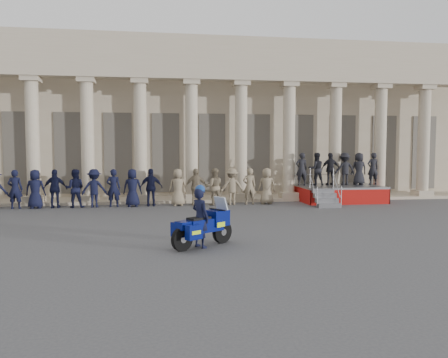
{
  "coord_description": "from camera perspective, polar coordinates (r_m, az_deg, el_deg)",
  "views": [
    {
      "loc": [
        -0.32,
        -14.62,
        2.79
      ],
      "look_at": [
        2.16,
        2.26,
        1.6
      ],
      "focal_mm": 35.0,
      "sensor_mm": 36.0,
      "label": 1
    }
  ],
  "objects": [
    {
      "name": "ground",
      "position": [
        14.88,
        -7.01,
        -6.85
      ],
      "size": [
        90.0,
        90.0,
        0.0
      ],
      "primitive_type": "plane",
      "color": "#424245",
      "rests_on": "ground"
    },
    {
      "name": "rider",
      "position": [
        12.35,
        -3.12,
        -4.89
      ],
      "size": [
        0.69,
        0.74,
        1.78
      ],
      "rotation": [
        0.0,
        0.0,
        2.18
      ],
      "color": "black",
      "rests_on": "ground"
    },
    {
      "name": "motorcycle",
      "position": [
        12.47,
        -2.71,
        -6.13
      ],
      "size": [
        1.85,
        1.51,
        1.39
      ],
      "rotation": [
        0.0,
        0.0,
        0.61
      ],
      "color": "black",
      "rests_on": "ground"
    },
    {
      "name": "building",
      "position": [
        29.41,
        -7.77,
        7.34
      ],
      "size": [
        40.0,
        12.5,
        9.0
      ],
      "color": "tan",
      "rests_on": "ground"
    },
    {
      "name": "reviewing_stand",
      "position": [
        23.87,
        14.64,
        0.56
      ],
      "size": [
        4.63,
        4.04,
        2.57
      ],
      "color": "gray",
      "rests_on": "ground"
    },
    {
      "name": "officer_rank",
      "position": [
        21.68,
        -17.69,
        -1.17
      ],
      "size": [
        18.33,
        0.69,
        1.82
      ],
      "color": "black",
      "rests_on": "ground"
    }
  ]
}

